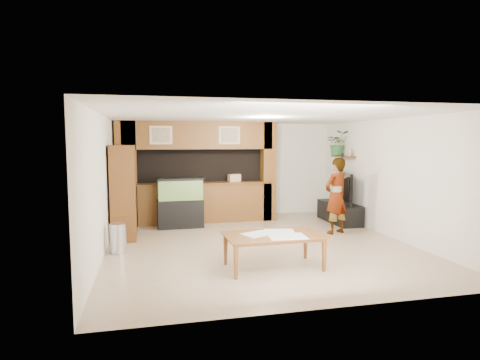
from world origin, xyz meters
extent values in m
plane|color=tan|center=(0.00, 0.00, 0.00)|extent=(6.50, 6.50, 0.00)
plane|color=white|center=(0.00, 0.00, 2.60)|extent=(6.50, 6.50, 0.00)
plane|color=silver|center=(0.00, 3.25, 1.30)|extent=(6.00, 0.00, 6.00)
plane|color=silver|center=(-3.00, 0.00, 1.30)|extent=(0.00, 6.50, 6.50)
plane|color=silver|center=(3.00, 0.00, 1.30)|extent=(0.00, 6.50, 6.50)
cube|color=brown|center=(-0.90, 2.45, 0.50)|extent=(3.80, 0.35, 1.00)
cube|color=brown|center=(-0.90, 2.45, 1.02)|extent=(3.80, 0.43, 0.04)
cube|color=brown|center=(-0.90, 2.45, 2.25)|extent=(3.80, 0.35, 0.70)
cube|color=brown|center=(-2.70, 2.45, 1.30)|extent=(0.50, 0.35, 2.60)
cube|color=brown|center=(0.95, 2.45, 1.30)|extent=(0.35, 0.35, 2.60)
cube|color=black|center=(-0.90, 3.00, 1.45)|extent=(4.20, 0.45, 0.85)
cube|color=#C9AE86|center=(-1.85, 2.26, 2.25)|extent=(0.55, 0.03, 0.45)
cube|color=tan|center=(-1.85, 2.24, 2.25)|extent=(0.43, 0.01, 0.35)
cube|color=#C9AE86|center=(-0.15, 2.26, 2.25)|extent=(0.55, 0.03, 0.45)
cube|color=tan|center=(-0.15, 2.24, 2.25)|extent=(0.43, 0.01, 0.35)
cylinder|color=black|center=(-2.97, 1.00, 1.90)|extent=(0.04, 0.25, 0.25)
cylinder|color=white|center=(-2.94, 1.00, 1.90)|extent=(0.01, 0.21, 0.21)
cube|color=brown|center=(2.85, 1.95, 1.70)|extent=(0.25, 0.90, 0.04)
cube|color=brown|center=(-2.70, 1.10, 1.01)|extent=(0.51, 0.83, 2.02)
cylinder|color=#B2B2B7|center=(-2.75, -0.05, 0.29)|extent=(0.31, 0.31, 0.57)
cube|color=black|center=(-1.43, 1.95, 0.34)|extent=(1.10, 0.41, 0.69)
cube|color=#317A49|center=(-1.43, 1.95, 0.93)|extent=(1.06, 0.39, 0.48)
cube|color=black|center=(-1.43, 1.95, 1.19)|extent=(1.10, 0.41, 0.06)
cube|color=black|center=(2.65, 1.68, 0.26)|extent=(0.56, 1.54, 0.51)
imported|color=black|center=(2.65, 1.68, 0.91)|extent=(0.58, 1.39, 0.80)
cube|color=#C9AE86|center=(2.85, 1.64, 1.82)|extent=(0.05, 0.15, 0.19)
imported|color=#27622F|center=(2.82, 2.19, 2.05)|extent=(0.74, 0.69, 0.66)
imported|color=tan|center=(1.98, 0.55, 0.87)|extent=(0.74, 0.63, 1.73)
cylinder|color=black|center=(2.03, 0.39, 1.77)|extent=(0.03, 0.09, 0.15)
imported|color=brown|center=(-0.17, -1.58, 0.29)|extent=(1.66, 0.95, 0.57)
cube|color=silver|center=(-0.01, -1.76, 0.58)|extent=(0.64, 0.49, 0.01)
cube|color=silver|center=(-0.42, -1.48, 0.58)|extent=(0.59, 0.53, 0.01)
cube|color=silver|center=(-0.02, -1.38, 0.58)|extent=(0.56, 0.46, 0.01)
cube|color=tan|center=(0.02, 2.45, 1.14)|extent=(0.33, 0.25, 0.20)
camera|label=1|loc=(-2.16, -7.76, 2.12)|focal=30.00mm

